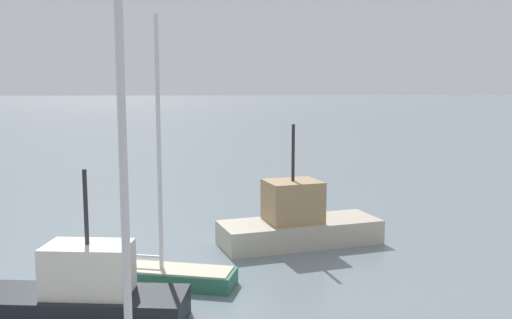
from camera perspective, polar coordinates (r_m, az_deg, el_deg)
The scene contains 3 objects.
sailboat_5 at distance 17.79m, azimuth -10.80°, elevation -10.96°, with size 5.47×2.54×8.04m.
fishing_boat_1 at distance 15.36m, azimuth -17.17°, elevation -12.94°, with size 5.61×2.34×3.96m.
fishing_boat_3 at distance 21.53m, azimuth 4.24°, elevation -6.41°, with size 6.43×3.71×4.57m.
Camera 1 is at (-1.47, -6.72, 6.04)m, focal length 39.52 mm.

